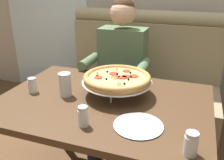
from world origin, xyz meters
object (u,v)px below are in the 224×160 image
shaker_parmesan (83,118)px  plate_near_left (138,124)px  dining_table (103,112)px  shaker_pepper_flakes (191,145)px  booth_bench (138,89)px  drinking_glass (65,86)px  patio_chair (77,38)px  diner_main (119,67)px  shaker_oregano (33,86)px  pizza (117,79)px

shaker_parmesan → plate_near_left: (0.26, 0.09, -0.03)m
dining_table → shaker_pepper_flakes: bearing=-33.5°
plate_near_left → booth_bench: bearing=103.5°
drinking_glass → patio_chair: (-1.10, 2.28, -0.27)m
shaker_pepper_flakes → plate_near_left: 0.29m
booth_bench → shaker_pepper_flakes: bearing=-67.6°
diner_main → drinking_glass: 0.69m
diner_main → plate_near_left: 0.95m
shaker_pepper_flakes → drinking_glass: bearing=157.1°
shaker_oregano → plate_near_left: size_ratio=0.39×
drinking_glass → patio_chair: size_ratio=0.17×
booth_bench → shaker_parmesan: size_ratio=14.07×
dining_table → pizza: pizza is taller
shaker_pepper_flakes → patio_chair: bearing=125.6°
booth_bench → plate_near_left: (0.27, -1.13, 0.34)m
diner_main → plate_near_left: size_ratio=5.10×
shaker_pepper_flakes → drinking_glass: (-0.77, 0.32, 0.02)m
shaker_pepper_flakes → booth_bench: bearing=112.4°
dining_table → plate_near_left: bearing=-38.0°
shaker_oregano → plate_near_left: bearing=-12.5°
pizza → drinking_glass: bearing=-158.5°
shaker_oregano → pizza: bearing=15.3°
dining_table → plate_near_left: size_ratio=5.06×
pizza → diner_main: bearing=106.7°
shaker_pepper_flakes → shaker_oregano: size_ratio=1.10×
drinking_glass → pizza: bearing=21.5°
shaker_pepper_flakes → shaker_oregano: 1.03m
shaker_oregano → patio_chair: 2.48m
drinking_glass → patio_chair: 2.55m
shaker_oregano → patio_chair: (-0.87, 2.31, -0.24)m
pizza → shaker_oregano: 0.55m
dining_table → shaker_oregano: (-0.47, -0.05, 0.12)m
patio_chair → shaker_pepper_flakes: bearing=-54.4°
pizza → plate_near_left: (0.21, -0.31, -0.10)m
booth_bench → shaker_parmesan: 1.27m
shaker_pepper_flakes → patio_chair: (-1.86, 2.61, -0.25)m
diner_main → patio_chair: 2.03m
shaker_parmesan → drinking_glass: 0.37m
booth_bench → shaker_pepper_flakes: 1.42m
booth_bench → shaker_oregano: bearing=-115.7°
patio_chair → shaker_oregano: bearing=-69.3°
booth_bench → plate_near_left: 1.21m
patio_chair → drinking_glass: bearing=-64.3°
dining_table → pizza: (0.06, 0.09, 0.19)m
plate_near_left → shaker_parmesan: bearing=-161.5°
shaker_parmesan → patio_chair: bearing=117.9°
booth_bench → shaker_parmesan: (0.01, -1.22, 0.37)m
diner_main → shaker_oregano: size_ratio=13.23×
plate_near_left → patio_chair: bearing=123.1°
drinking_glass → diner_main: bearing=79.1°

